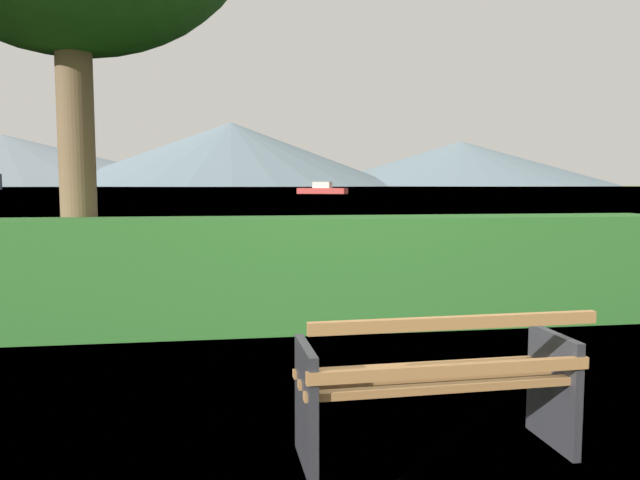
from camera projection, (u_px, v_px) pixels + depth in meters
ground_plane at (432, 453)px, 3.50m from camera, size 1400.00×1400.00×0.00m
water_surface at (232, 187)px, 305.28m from camera, size 620.00×620.00×0.00m
park_bench at (437, 385)px, 3.41m from camera, size 1.59×0.63×0.87m
hedge_row at (337, 272)px, 6.59m from camera, size 7.46×0.81×1.19m
fishing_boat_near at (322, 190)px, 100.24m from camera, size 8.34×5.96×1.97m
tender_far at (330, 188)px, 172.72m from camera, size 2.29×4.33×1.18m
distant_hills at (182, 159)px, 555.26m from camera, size 760.29×387.39×56.52m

